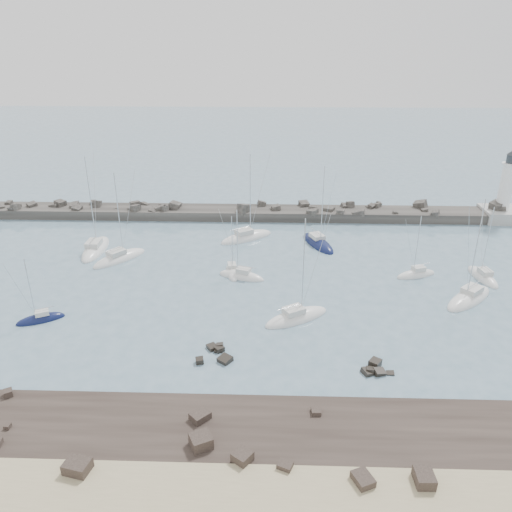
{
  "coord_description": "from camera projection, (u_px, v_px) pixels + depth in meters",
  "views": [
    {
      "loc": [
        1.97,
        -56.13,
        33.74
      ],
      "look_at": [
        -0.22,
        12.0,
        3.16
      ],
      "focal_mm": 35.0,
      "sensor_mm": 36.0,
      "label": 1
    }
  ],
  "objects": [
    {
      "name": "sailboat_11",
      "position": [
        469.0,
        299.0,
        68.88
      ],
      "size": [
        9.56,
        9.13,
        15.88
      ],
      "color": "white",
      "rests_on": "ground"
    },
    {
      "name": "sailboat_5",
      "position": [
        242.0,
        276.0,
        75.18
      ],
      "size": [
        7.55,
        4.47,
        11.6
      ],
      "color": "white",
      "rests_on": "ground"
    },
    {
      "name": "sailboat_9",
      "position": [
        416.0,
        275.0,
        75.67
      ],
      "size": [
        6.81,
        4.08,
        10.54
      ],
      "color": "white",
      "rests_on": "ground"
    },
    {
      "name": "rock_shelf",
      "position": [
        245.0,
        442.0,
        44.98
      ],
      "size": [
        140.0,
        12.25,
        2.0
      ],
      "color": "black",
      "rests_on": "ground"
    },
    {
      "name": "sailboat_7",
      "position": [
        296.0,
        318.0,
        64.27
      ],
      "size": [
        9.47,
        7.27,
        14.72
      ],
      "color": "white",
      "rests_on": "ground"
    },
    {
      "name": "sailboat_10",
      "position": [
        483.0,
        277.0,
        74.95
      ],
      "size": [
        3.61,
        7.78,
        12.0
      ],
      "color": "white",
      "rests_on": "ground"
    },
    {
      "name": "lighthouse",
      "position": [
        502.0,
        205.0,
        97.07
      ],
      "size": [
        7.0,
        7.0,
        14.6
      ],
      "color": "#A0A09B",
      "rests_on": "ground"
    },
    {
      "name": "breakwater",
      "position": [
        223.0,
        215.0,
        99.79
      ],
      "size": [
        115.0,
        7.16,
        5.45
      ],
      "color": "#33302D",
      "rests_on": "ground"
    },
    {
      "name": "ground",
      "position": [
        255.0,
        316.0,
        65.06
      ],
      "size": [
        400.0,
        400.0,
        0.0
      ],
      "primitive_type": "plane",
      "color": "slate",
      "rests_on": "ground"
    },
    {
      "name": "rock_cluster_far",
      "position": [
        374.0,
        370.0,
        54.37
      ],
      "size": [
        3.77,
        2.93,
        1.52
      ],
      "color": "black",
      "rests_on": "ground"
    },
    {
      "name": "sailboat_4",
      "position": [
        246.0,
        238.0,
        89.34
      ],
      "size": [
        10.4,
        8.57,
        16.38
      ],
      "color": "white",
      "rests_on": "ground"
    },
    {
      "name": "sailboat_1",
      "position": [
        96.0,
        250.0,
        84.51
      ],
      "size": [
        3.51,
        10.91,
        17.08
      ],
      "color": "white",
      "rests_on": "ground"
    },
    {
      "name": "rock_cluster_near",
      "position": [
        217.0,
        354.0,
        57.2
      ],
      "size": [
        4.31,
        4.23,
        1.15
      ],
      "color": "black",
      "rests_on": "ground"
    },
    {
      "name": "sailboat_3",
      "position": [
        120.0,
        259.0,
        81.06
      ],
      "size": [
        8.57,
        9.48,
        15.43
      ],
      "color": "white",
      "rests_on": "ground"
    },
    {
      "name": "sailboat_6",
      "position": [
        232.0,
        272.0,
        76.63
      ],
      "size": [
        3.05,
        6.58,
        10.19
      ],
      "color": "white",
      "rests_on": "ground"
    },
    {
      "name": "sailboat_2",
      "position": [
        41.0,
        320.0,
        63.92
      ],
      "size": [
        6.12,
        4.31,
        9.6
      ],
      "color": "#0F163F",
      "rests_on": "ground"
    },
    {
      "name": "sailboat_8",
      "position": [
        318.0,
        244.0,
        86.91
      ],
      "size": [
        6.54,
        10.09,
        15.22
      ],
      "color": "#0F163F",
      "rests_on": "ground"
    }
  ]
}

